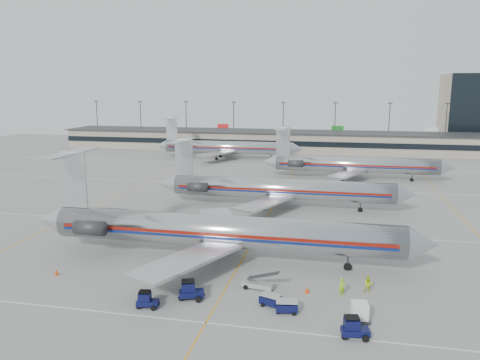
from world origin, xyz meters
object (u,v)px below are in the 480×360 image
(uld_container, at_px, (359,312))
(belt_loader, at_px, (258,283))
(jet_second_row, at_px, (276,188))
(tug_center, at_px, (190,291))
(jet_foreground, at_px, (215,230))

(uld_container, distance_m, belt_loader, 10.95)
(jet_second_row, height_order, tug_center, jet_second_row)
(belt_loader, bearing_deg, uld_container, -17.97)
(uld_container, xyz_separation_m, belt_loader, (-9.74, 5.00, -0.36))
(jet_second_row, relative_size, belt_loader, 11.16)
(jet_foreground, bearing_deg, tug_center, -87.93)
(belt_loader, bearing_deg, tug_center, -138.71)
(jet_second_row, relative_size, uld_container, 23.42)
(jet_foreground, bearing_deg, jet_second_row, 81.85)
(tug_center, bearing_deg, uld_container, -24.00)
(tug_center, xyz_separation_m, uld_container, (15.76, -1.22, 0.03))
(tug_center, bearing_deg, jet_second_row, 65.21)
(jet_second_row, xyz_separation_m, uld_container, (12.41, -38.06, -2.41))
(jet_foreground, relative_size, belt_loader, 12.27)
(tug_center, distance_m, uld_container, 15.81)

